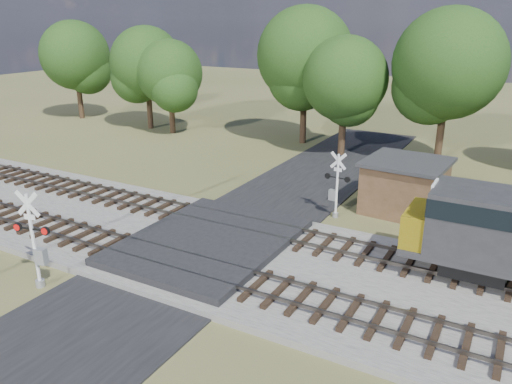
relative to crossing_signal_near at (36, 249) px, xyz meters
The scene contains 10 objects.
ground 7.35m from the crossing_signal_near, 55.03° to the left, with size 160.00×160.00×0.00m, color #4B502A.
ballast_bed 15.54m from the crossing_signal_near, 24.25° to the left, with size 140.00×10.00×0.30m, color gray.
road 7.34m from the crossing_signal_near, 55.03° to the left, with size 7.00×60.00×0.08m, color black.
crossing_panel 7.69m from the crossing_signal_near, 57.20° to the left, with size 7.00×9.00×0.62m, color #262628.
track_near 8.29m from the crossing_signal_near, 28.08° to the left, with size 140.00×2.60×0.33m.
track_far 11.49m from the crossing_signal_near, 50.81° to the left, with size 140.00×2.60×0.33m.
crossing_signal_near is the anchor object (origin of this frame).
crossing_signal_far 15.43m from the crossing_signal_near, 59.16° to the left, with size 1.53×0.35×3.79m.
equipment_shed 19.55m from the crossing_signal_near, 55.56° to the left, with size 4.78×4.78×3.04m.
treeline 28.93m from the crossing_signal_near, 70.36° to the left, with size 82.03×11.71×11.72m.
Camera 1 is at (12.65, -17.56, 10.64)m, focal length 35.00 mm.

